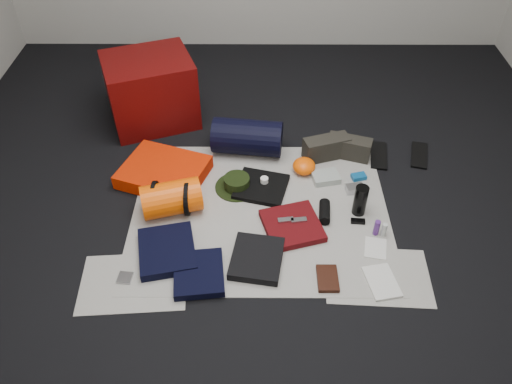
{
  "coord_description": "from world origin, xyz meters",
  "views": [
    {
      "loc": [
        -0.02,
        -2.2,
        2.25
      ],
      "look_at": [
        -0.03,
        0.07,
        0.1
      ],
      "focal_mm": 35.0,
      "sensor_mm": 36.0,
      "label": 1
    }
  ],
  "objects_px": {
    "navy_duffel": "(247,137)",
    "stuff_sack": "(171,198)",
    "water_bottle": "(360,200)",
    "red_cabinet": "(151,90)",
    "compact_camera": "(355,189)",
    "paperback_book": "(328,278)",
    "sleeping_pad": "(164,172)"
  },
  "relations": [
    {
      "from": "sleeping_pad",
      "to": "compact_camera",
      "type": "distance_m",
      "value": 1.27
    },
    {
      "from": "compact_camera",
      "to": "paperback_book",
      "type": "distance_m",
      "value": 0.76
    },
    {
      "from": "stuff_sack",
      "to": "compact_camera",
      "type": "distance_m",
      "value": 1.18
    },
    {
      "from": "stuff_sack",
      "to": "navy_duffel",
      "type": "bearing_deg",
      "value": 52.62
    },
    {
      "from": "stuff_sack",
      "to": "water_bottle",
      "type": "distance_m",
      "value": 1.16
    },
    {
      "from": "navy_duffel",
      "to": "compact_camera",
      "type": "relative_size",
      "value": 4.19
    },
    {
      "from": "navy_duffel",
      "to": "compact_camera",
      "type": "xyz_separation_m",
      "value": [
        0.71,
        -0.41,
        -0.1
      ]
    },
    {
      "from": "sleeping_pad",
      "to": "compact_camera",
      "type": "relative_size",
      "value": 4.62
    },
    {
      "from": "water_bottle",
      "to": "compact_camera",
      "type": "distance_m",
      "value": 0.21
    },
    {
      "from": "red_cabinet",
      "to": "compact_camera",
      "type": "relative_size",
      "value": 5.35
    },
    {
      "from": "red_cabinet",
      "to": "compact_camera",
      "type": "bearing_deg",
      "value": -50.1
    },
    {
      "from": "compact_camera",
      "to": "paperback_book",
      "type": "xyz_separation_m",
      "value": [
        -0.25,
        -0.72,
        -0.01
      ]
    },
    {
      "from": "navy_duffel",
      "to": "stuff_sack",
      "type": "bearing_deg",
      "value": -120.41
    },
    {
      "from": "stuff_sack",
      "to": "paperback_book",
      "type": "bearing_deg",
      "value": -30.12
    },
    {
      "from": "sleeping_pad",
      "to": "compact_camera",
      "type": "bearing_deg",
      "value": -5.87
    },
    {
      "from": "stuff_sack",
      "to": "navy_duffel",
      "type": "distance_m",
      "value": 0.75
    },
    {
      "from": "compact_camera",
      "to": "paperback_book",
      "type": "bearing_deg",
      "value": -119.19
    },
    {
      "from": "red_cabinet",
      "to": "stuff_sack",
      "type": "relative_size",
      "value": 1.7
    },
    {
      "from": "sleeping_pad",
      "to": "navy_duffel",
      "type": "distance_m",
      "value": 0.63
    },
    {
      "from": "navy_duffel",
      "to": "paperback_book",
      "type": "distance_m",
      "value": 1.23
    },
    {
      "from": "navy_duffel",
      "to": "water_bottle",
      "type": "bearing_deg",
      "value": -33.73
    },
    {
      "from": "stuff_sack",
      "to": "paperback_book",
      "type": "height_order",
      "value": "stuff_sack"
    },
    {
      "from": "red_cabinet",
      "to": "compact_camera",
      "type": "distance_m",
      "value": 1.67
    },
    {
      "from": "navy_duffel",
      "to": "water_bottle",
      "type": "height_order",
      "value": "navy_duffel"
    },
    {
      "from": "stuff_sack",
      "to": "compact_camera",
      "type": "height_order",
      "value": "stuff_sack"
    },
    {
      "from": "red_cabinet",
      "to": "navy_duffel",
      "type": "xyz_separation_m",
      "value": [
        0.72,
        -0.41,
        -0.12
      ]
    },
    {
      "from": "red_cabinet",
      "to": "paperback_book",
      "type": "bearing_deg",
      "value": -72.67
    },
    {
      "from": "water_bottle",
      "to": "red_cabinet",
      "type": "bearing_deg",
      "value": 144.67
    },
    {
      "from": "red_cabinet",
      "to": "water_bottle",
      "type": "height_order",
      "value": "red_cabinet"
    },
    {
      "from": "compact_camera",
      "to": "navy_duffel",
      "type": "bearing_deg",
      "value": 139.58
    },
    {
      "from": "water_bottle",
      "to": "sleeping_pad",
      "type": "bearing_deg",
      "value": 165.67
    },
    {
      "from": "stuff_sack",
      "to": "sleeping_pad",
      "type": "bearing_deg",
      "value": 107.34
    }
  ]
}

